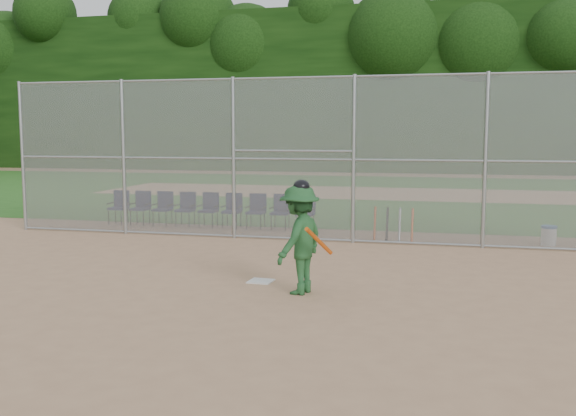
% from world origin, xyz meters
% --- Properties ---
extents(ground, '(100.00, 100.00, 0.00)m').
position_xyz_m(ground, '(0.00, 0.00, 0.00)').
color(ground, tan).
rests_on(ground, ground).
extents(grass_strip, '(100.00, 100.00, 0.00)m').
position_xyz_m(grass_strip, '(0.00, 18.00, 0.01)').
color(grass_strip, '#265D1C').
rests_on(grass_strip, ground).
extents(dirt_patch_far, '(24.00, 24.00, 0.00)m').
position_xyz_m(dirt_patch_far, '(0.00, 18.00, 0.01)').
color(dirt_patch_far, tan).
rests_on(dirt_patch_far, ground).
extents(backstop_fence, '(16.09, 0.09, 4.00)m').
position_xyz_m(backstop_fence, '(0.00, 5.00, 2.07)').
color(backstop_fence, gray).
rests_on(backstop_fence, ground).
extents(treeline, '(81.00, 60.00, 11.00)m').
position_xyz_m(treeline, '(0.00, 20.00, 5.50)').
color(treeline, black).
rests_on(treeline, ground).
extents(home_plate, '(0.44, 0.44, 0.02)m').
position_xyz_m(home_plate, '(-0.03, 0.55, 0.01)').
color(home_plate, silver).
rests_on(home_plate, ground).
extents(batter_at_plate, '(1.06, 1.41, 1.88)m').
position_xyz_m(batter_at_plate, '(0.82, -0.08, 0.91)').
color(batter_at_plate, '#1F4F27').
rests_on(batter_at_plate, ground).
extents(water_cooler, '(0.37, 0.37, 0.47)m').
position_xyz_m(water_cooler, '(5.53, 5.72, 0.24)').
color(water_cooler, white).
rests_on(water_cooler, ground).
extents(spare_bats, '(0.96, 0.35, 0.84)m').
position_xyz_m(spare_bats, '(1.94, 5.38, 0.41)').
color(spare_bats, '#D84C14').
rests_on(spare_bats, ground).
extents(chair_0, '(0.54, 0.52, 0.96)m').
position_xyz_m(chair_0, '(-6.10, 6.65, 0.48)').
color(chair_0, '#10163D').
rests_on(chair_0, ground).
extents(chair_1, '(0.54, 0.52, 0.96)m').
position_xyz_m(chair_1, '(-5.40, 6.65, 0.48)').
color(chair_1, '#10163D').
rests_on(chair_1, ground).
extents(chair_2, '(0.54, 0.52, 0.96)m').
position_xyz_m(chair_2, '(-4.71, 6.65, 0.48)').
color(chair_2, '#10163D').
rests_on(chair_2, ground).
extents(chair_3, '(0.54, 0.52, 0.96)m').
position_xyz_m(chair_3, '(-4.01, 6.65, 0.48)').
color(chair_3, '#10163D').
rests_on(chair_3, ground).
extents(chair_4, '(0.54, 0.52, 0.96)m').
position_xyz_m(chair_4, '(-3.31, 6.65, 0.48)').
color(chair_4, '#10163D').
rests_on(chair_4, ground).
extents(chair_5, '(0.54, 0.52, 0.96)m').
position_xyz_m(chair_5, '(-2.62, 6.65, 0.48)').
color(chair_5, '#10163D').
rests_on(chair_5, ground).
extents(chair_6, '(0.54, 0.52, 0.96)m').
position_xyz_m(chair_6, '(-1.92, 6.65, 0.48)').
color(chair_6, '#10163D').
rests_on(chair_6, ground).
extents(chair_7, '(0.54, 0.52, 0.96)m').
position_xyz_m(chair_7, '(-1.22, 6.65, 0.48)').
color(chair_7, '#10163D').
rests_on(chair_7, ground).
extents(chair_8, '(0.54, 0.52, 0.96)m').
position_xyz_m(chair_8, '(-0.53, 6.65, 0.48)').
color(chair_8, '#10163D').
rests_on(chair_8, ground).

